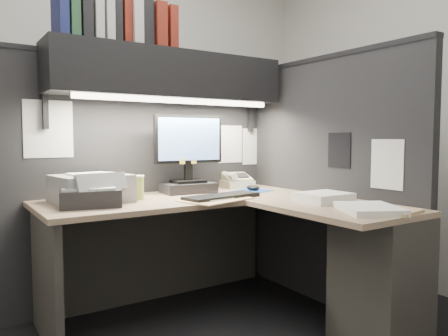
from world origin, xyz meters
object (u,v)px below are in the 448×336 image
(desk, at_px, (279,255))
(coffee_cup, at_px, (138,188))
(printer, at_px, (91,189))
(monitor, at_px, (188,162))
(telephone, at_px, (236,182))
(keyboard, at_px, (222,197))
(notebook_stack, at_px, (90,198))
(overhead_shelf, at_px, (170,76))

(desk, bearing_deg, coffee_cup, 134.73)
(printer, bearing_deg, monitor, -1.45)
(desk, bearing_deg, telephone, 71.75)
(keyboard, xyz_separation_m, printer, (-0.71, 0.28, 0.07))
(monitor, height_order, keyboard, monitor)
(notebook_stack, bearing_deg, coffee_cup, 15.79)
(monitor, bearing_deg, overhead_shelf, 166.93)
(overhead_shelf, relative_size, printer, 3.93)
(printer, bearing_deg, telephone, 0.76)
(desk, relative_size, printer, 4.31)
(desk, distance_m, printer, 1.13)
(overhead_shelf, height_order, notebook_stack, overhead_shelf)
(desk, distance_m, keyboard, 0.49)
(overhead_shelf, distance_m, monitor, 0.58)
(overhead_shelf, xyz_separation_m, printer, (-0.55, -0.11, -0.69))
(telephone, bearing_deg, overhead_shelf, -165.71)
(desk, xyz_separation_m, telephone, (0.27, 0.81, 0.33))
(keyboard, distance_m, printer, 0.76)
(overhead_shelf, height_order, printer, overhead_shelf)
(keyboard, distance_m, telephone, 0.61)
(monitor, height_order, coffee_cup, monitor)
(coffee_cup, distance_m, printer, 0.27)
(keyboard, distance_m, coffee_cup, 0.50)
(keyboard, bearing_deg, coffee_cup, 143.19)
(telephone, xyz_separation_m, printer, (-1.12, -0.16, 0.04))
(desk, xyz_separation_m, coffee_cup, (-0.59, 0.60, 0.35))
(printer, bearing_deg, desk, -44.65)
(desk, height_order, overhead_shelf, overhead_shelf)
(keyboard, relative_size, notebook_stack, 1.61)
(keyboard, distance_m, notebook_stack, 0.77)
(monitor, relative_size, telephone, 2.35)
(keyboard, bearing_deg, monitor, 86.81)
(monitor, distance_m, notebook_stack, 0.76)
(desk, bearing_deg, notebook_stack, 150.51)
(overhead_shelf, relative_size, keyboard, 3.12)
(keyboard, relative_size, coffee_cup, 3.68)
(telephone, distance_m, printer, 1.13)
(overhead_shelf, distance_m, notebook_stack, 0.97)
(overhead_shelf, bearing_deg, monitor, -16.97)
(coffee_cup, bearing_deg, desk, -45.27)
(monitor, xyz_separation_m, notebook_stack, (-0.72, -0.21, -0.16))
(overhead_shelf, distance_m, coffee_cup, 0.78)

